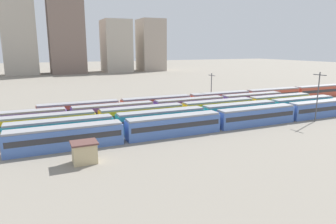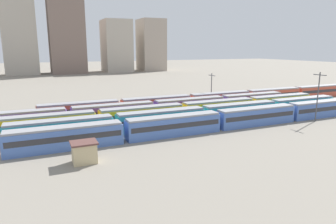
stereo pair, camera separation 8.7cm
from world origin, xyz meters
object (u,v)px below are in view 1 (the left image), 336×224
catenary_pole_0 (318,95)px  catenary_pole_1 (211,87)px  train_track_4 (220,99)px  train_track_1 (203,115)px  train_track_3 (154,109)px  train_track_0 (218,120)px  signal_hut (85,152)px  train_track_2 (183,111)px

catenary_pole_0 → catenary_pole_1: bearing=110.5°
train_track_4 → catenary_pole_0: catenary_pole_0 is taller
train_track_1 → catenary_pole_0: 25.33m
train_track_4 → catenary_pole_1: (-1.05, 3.11, 3.02)m
train_track_3 → train_track_4: same height
train_track_3 → catenary_pole_0: catenary_pole_0 is taller
train_track_0 → signal_hut: 27.52m
catenary_pole_0 → catenary_pole_1: (-10.01, 26.75, -1.00)m
train_track_4 → signal_hut: bearing=-145.7°
train_track_1 → train_track_2: size_ratio=1.00×
train_track_2 → signal_hut: 29.80m
train_track_3 → catenary_pole_1: 22.48m
train_track_1 → catenary_pole_0: size_ratio=6.97×
train_track_4 → catenary_pole_0: 25.60m
train_track_4 → catenary_pole_0: bearing=-69.3°
train_track_3 → train_track_4: 22.34m
signal_hut → train_track_2: bearing=36.0°
train_track_0 → train_track_1: 5.21m
catenary_pole_1 → signal_hut: catenary_pole_1 is taller
train_track_1 → train_track_4: (14.73, 15.60, 0.00)m
train_track_3 → catenary_pole_1: catenary_pole_1 is taller
train_track_1 → train_track_4: size_ratio=0.80×
catenary_pole_0 → train_track_3: bearing=149.0°
train_track_2 → catenary_pole_1: size_ratio=8.51×
catenary_pole_1 → train_track_4: bearing=-71.3°
catenary_pole_1 → train_track_3: bearing=-158.1°
train_track_2 → train_track_4: size_ratio=0.80×
train_track_2 → train_track_1: bearing=-67.3°
train_track_3 → train_track_1: bearing=-56.1°
catenary_pole_1 → signal_hut: size_ratio=2.44×
train_track_3 → catenary_pole_0: bearing=-31.0°
train_track_1 → train_track_3: bearing=123.9°
signal_hut → train_track_0: bearing=15.0°
catenary_pole_1 → signal_hut: bearing=-142.2°
train_track_4 → signal_hut: 49.61m
catenary_pole_0 → train_track_0: bearing=173.1°
train_track_4 → signal_hut: size_ratio=26.00×
train_track_4 → catenary_pole_1: 4.46m
train_track_4 → catenary_pole_1: size_ratio=10.66×
catenary_pole_0 → train_track_2: bearing=152.9°
train_track_3 → signal_hut: bearing=-130.3°
catenary_pole_1 → train_track_2: bearing=-139.6°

